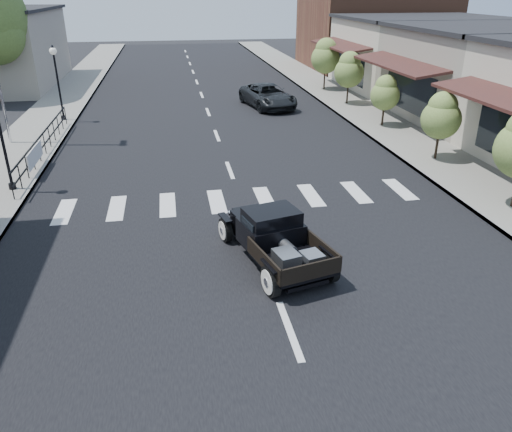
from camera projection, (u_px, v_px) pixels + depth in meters
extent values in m
plane|color=black|center=(263.00, 259.00, 12.93)|extent=(120.00, 120.00, 0.00)
cube|color=black|center=(211.00, 121.00, 26.36)|extent=(14.00, 80.00, 0.02)
cube|color=gray|center=(42.00, 126.00, 25.01)|extent=(3.00, 80.00, 0.15)
cube|color=gray|center=(364.00, 113.00, 27.64)|extent=(3.00, 80.00, 0.15)
cube|color=gray|center=(501.00, 76.00, 25.95)|extent=(10.00, 9.00, 4.50)
cube|color=beige|center=(420.00, 55.00, 34.01)|extent=(10.00, 9.00, 4.50)
cube|color=brown|center=(373.00, 25.00, 42.52)|extent=(11.00, 10.00, 7.00)
imported|color=black|center=(268.00, 96.00, 29.06)|extent=(3.06, 5.04, 1.31)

